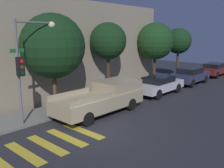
% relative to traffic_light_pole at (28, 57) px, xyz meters
% --- Properties ---
extents(ground_plane, '(60.00, 60.00, 0.00)m').
position_rel_traffic_light_pole_xyz_m(ground_plane, '(1.52, -3.37, -3.46)').
color(ground_plane, '#28282D').
extents(sidewalk, '(26.00, 2.17, 0.14)m').
position_rel_traffic_light_pole_xyz_m(sidewalk, '(1.52, 0.92, -3.39)').
color(sidewalk, slate).
rests_on(sidewalk, ground).
extents(building_row, '(26.00, 6.00, 6.85)m').
position_rel_traffic_light_pole_xyz_m(building_row, '(1.52, 5.40, -0.03)').
color(building_row, gray).
rests_on(building_row, ground).
extents(crosswalk, '(5.51, 2.60, 0.00)m').
position_rel_traffic_light_pole_xyz_m(crosswalk, '(-1.33, -2.57, -3.45)').
color(crosswalk, gold).
rests_on(crosswalk, ground).
extents(traffic_light_pole, '(2.51, 0.56, 5.26)m').
position_rel_traffic_light_pole_xyz_m(traffic_light_pole, '(0.00, 0.00, 0.00)').
color(traffic_light_pole, slate).
rests_on(traffic_light_pole, ground).
extents(pickup_truck, '(5.71, 2.10, 1.76)m').
position_rel_traffic_light_pole_xyz_m(pickup_truck, '(3.92, -1.27, -2.54)').
color(pickup_truck, tan).
rests_on(pickup_truck, ground).
extents(sedan_near_corner, '(4.53, 1.83, 1.38)m').
position_rel_traffic_light_pole_xyz_m(sedan_near_corner, '(9.95, -1.27, -2.70)').
color(sedan_near_corner, silver).
rests_on(sedan_near_corner, ground).
extents(sedan_middle, '(4.45, 1.87, 1.52)m').
position_rel_traffic_light_pole_xyz_m(sedan_middle, '(15.28, -1.27, -2.64)').
color(sedan_middle, '#2D3351').
rests_on(sedan_middle, ground).
extents(sedan_far_end, '(4.51, 1.82, 1.41)m').
position_rel_traffic_light_pole_xyz_m(sedan_far_end, '(21.11, -1.27, -2.68)').
color(sedan_far_end, maroon).
rests_on(sedan_far_end, ground).
extents(tree_near_corner, '(3.77, 3.77, 5.74)m').
position_rel_traffic_light_pole_xyz_m(tree_near_corner, '(2.30, 1.23, 0.39)').
color(tree_near_corner, brown).
rests_on(tree_near_corner, ground).
extents(tree_midblock, '(2.64, 2.64, 5.37)m').
position_rel_traffic_light_pole_xyz_m(tree_midblock, '(6.99, 1.23, 0.56)').
color(tree_midblock, '#42301E').
rests_on(tree_midblock, ground).
extents(tree_far_end, '(3.29, 3.29, 5.53)m').
position_rel_traffic_light_pole_xyz_m(tree_far_end, '(13.13, 1.23, 0.42)').
color(tree_far_end, '#42301E').
rests_on(tree_far_end, ground).
extents(tree_behind_truck, '(2.60, 2.60, 5.11)m').
position_rel_traffic_light_pole_xyz_m(tree_behind_truck, '(17.46, 1.23, 0.34)').
color(tree_behind_truck, '#42301E').
rests_on(tree_behind_truck, ground).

